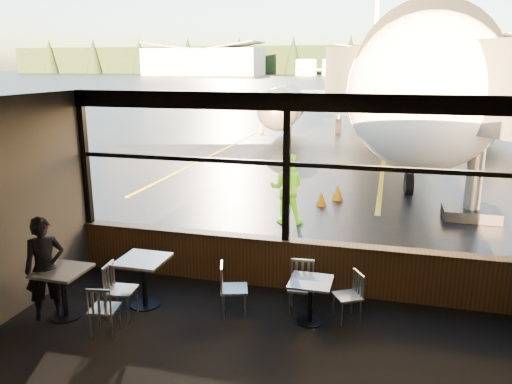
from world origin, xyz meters
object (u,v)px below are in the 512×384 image
at_px(cafe_table_mid, 144,282).
at_px(cafe_table_left, 64,294).
at_px(chair_near_w, 234,290).
at_px(cone_wing, 261,128).
at_px(chair_mid_w, 121,291).
at_px(cone_nose, 337,192).
at_px(passenger, 45,269).
at_px(airliner, 389,27).
at_px(chair_near_e, 347,297).
at_px(ground_crew, 287,188).
at_px(cone_extra, 321,198).
at_px(chair_near_n, 301,288).
at_px(chair_mid_s, 105,309).
at_px(jet_bridge, 467,133).
at_px(cafe_table_near, 310,302).

relative_size(cafe_table_mid, cafe_table_left, 1.03).
xyz_separation_m(chair_near_w, cone_wing, (-5.27, 22.04, -0.17)).
height_order(chair_mid_w, cone_nose, chair_mid_w).
bearing_deg(passenger, airliner, 38.25).
distance_m(cafe_table_mid, passenger, 1.56).
height_order(chair_near_w, cone_nose, chair_near_w).
xyz_separation_m(chair_near_e, chair_near_w, (-1.78, -0.29, 0.04)).
height_order(ground_crew, cone_extra, ground_crew).
height_order(cafe_table_left, chair_near_w, chair_near_w).
distance_m(chair_near_n, chair_mid_s, 3.07).
distance_m(chair_near_e, chair_mid_s, 3.72).
xyz_separation_m(jet_bridge, chair_mid_w, (-5.89, -7.26, -1.79)).
relative_size(airliner, cone_nose, 78.83).
bearing_deg(chair_near_e, cafe_table_mid, 66.36).
bearing_deg(airliner, cafe_table_near, -96.46).
height_order(chair_mid_s, passenger, passenger).
bearing_deg(chair_near_n, cone_extra, -90.22).
distance_m(airliner, chair_near_e, 22.25).
xyz_separation_m(chair_mid_s, passenger, (-1.17, 0.26, 0.42)).
xyz_separation_m(passenger, ground_crew, (2.67, 5.89, 0.07)).
bearing_deg(chair_mid_w, cafe_table_left, -80.91).
xyz_separation_m(cafe_table_near, cafe_table_mid, (-2.77, -0.15, 0.07)).
height_order(chair_near_n, cone_nose, chair_near_n).
relative_size(jet_bridge, cafe_table_left, 12.52).
height_order(chair_near_n, chair_mid_w, chair_mid_w).
bearing_deg(cafe_table_mid, cone_extra, 73.78).
relative_size(cone_nose, cone_wing, 0.87).
relative_size(chair_near_n, chair_mid_w, 0.95).
distance_m(cafe_table_near, ground_crew, 5.21).
bearing_deg(chair_mid_w, ground_crew, 158.72).
height_order(airliner, cone_extra, airliner).
xyz_separation_m(chair_mid_s, cone_wing, (-3.59, 23.12, -0.14)).
relative_size(chair_mid_s, chair_mid_w, 0.91).
bearing_deg(cafe_table_mid, chair_near_n, 9.53).
bearing_deg(cafe_table_mid, ground_crew, 75.10).
bearing_deg(cone_nose, chair_near_e, -82.84).
distance_m(cone_nose, cone_extra, 0.84).
height_order(cafe_table_near, cone_nose, cafe_table_near).
bearing_deg(cone_nose, jet_bridge, -15.07).
distance_m(cafe_table_near, chair_near_e, 0.60).
distance_m(cafe_table_mid, chair_near_w, 1.55).
distance_m(cafe_table_left, ground_crew, 6.34).
height_order(jet_bridge, chair_near_n, jet_bridge).
bearing_deg(chair_near_n, ground_crew, -80.66).
height_order(cafe_table_mid, cafe_table_left, cafe_table_mid).
xyz_separation_m(chair_near_n, chair_mid_s, (-2.71, -1.44, -0.02)).
height_order(chair_near_e, ground_crew, ground_crew).
bearing_deg(cone_extra, chair_near_w, -93.91).
relative_size(chair_near_e, chair_near_n, 0.94).
bearing_deg(chair_mid_w, cafe_table_mid, 154.81).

